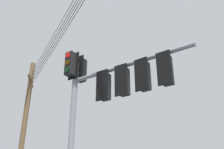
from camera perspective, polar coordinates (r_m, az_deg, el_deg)
The scene contains 2 objects.
signal_mast_assembly at distance 8.95m, azimuth -1.93°, elevation -3.57°, with size 4.37×2.39×6.41m.
utility_pole_wooden at distance 18.51m, azimuth -18.01°, elevation -11.92°, with size 1.95×0.93×10.42m.
Camera 1 is at (-8.40, 3.35, 1.23)m, focal length 44.07 mm.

